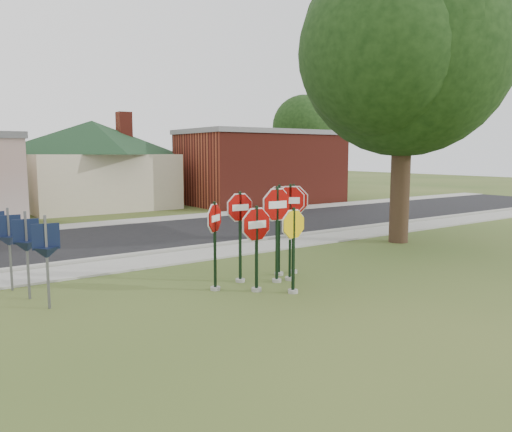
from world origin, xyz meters
TOP-DOWN VIEW (x-y plane):
  - ground at (0.00, 0.00)m, footprint 120.00×120.00m
  - sidewalk_near at (0.00, 5.50)m, footprint 60.00×1.60m
  - road at (0.00, 10.00)m, footprint 60.00×7.00m
  - sidewalk_far at (0.00, 14.30)m, footprint 60.00×1.60m
  - curb at (0.00, 6.50)m, footprint 60.00×0.20m
  - stop_sign_center at (0.29, 1.48)m, footprint 1.16×0.24m
  - stop_sign_yellow at (-0.01, 0.46)m, footprint 0.97×0.24m
  - stop_sign_left at (-0.63, 1.08)m, footprint 1.11×0.24m
  - stop_sign_right at (0.68, 1.44)m, footprint 0.89×0.55m
  - stop_sign_back_right at (0.78, 2.02)m, footprint 0.81×0.57m
  - stop_sign_back_left at (-0.47, 2.02)m, footprint 1.00×0.24m
  - stop_sign_far_right at (1.24, 1.99)m, footprint 0.82×0.75m
  - stop_sign_far_left at (-1.38, 1.73)m, footprint 0.80×0.57m
  - route_sign_row at (-5.40, 4.50)m, footprint 1.43×4.63m
  - building_house at (2.00, 22.00)m, footprint 11.60×11.60m
  - building_brick at (12.00, 18.50)m, footprint 10.20×6.20m
  - oak_tree at (7.50, 3.50)m, footprint 11.11×10.51m
  - bg_tree_right at (22.00, 26.00)m, footprint 5.60×5.60m

SIDE VIEW (x-z plane):
  - ground at x=0.00m, z-range 0.00..0.00m
  - road at x=0.00m, z-range 0.00..0.04m
  - sidewalk_near at x=0.00m, z-range 0.00..0.06m
  - sidewalk_far at x=0.00m, z-range 0.00..0.06m
  - curb at x=0.00m, z-range 0.00..0.14m
  - route_sign_row at x=-5.40m, z-range 0.22..2.22m
  - stop_sign_yellow at x=-0.01m, z-range 0.18..2.31m
  - stop_sign_left at x=-0.63m, z-range 0.22..2.38m
  - stop_sign_far_left at x=-1.38m, z-range 0.22..2.45m
  - stop_sign_back_left at x=-0.47m, z-range 0.26..2.68m
  - stop_sign_back_right at x=0.78m, z-range 0.28..2.82m
  - stop_sign_far_right at x=1.24m, z-range 0.31..2.87m
  - stop_sign_right at x=0.68m, z-range 0.31..2.90m
  - stop_sign_center at x=0.29m, z-range 0.32..2.90m
  - building_brick at x=12.00m, z-range 0.03..4.78m
  - building_house at x=2.00m, z-range 0.55..6.75m
  - bg_tree_right at x=22.00m, z-range 1.38..9.78m
  - oak_tree at x=7.50m, z-range 1.56..12.22m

